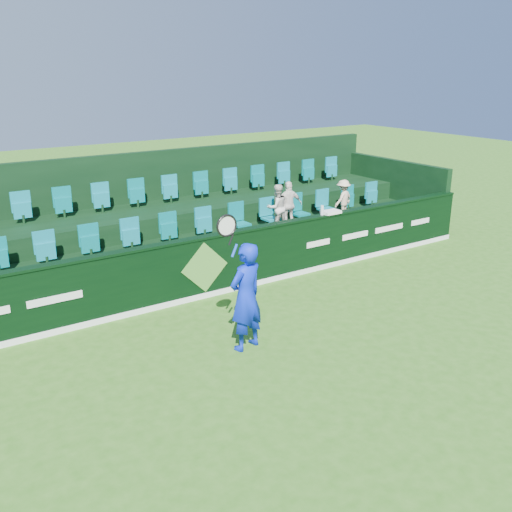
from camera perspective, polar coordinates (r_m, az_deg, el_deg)
ground at (r=9.42m, az=6.74°, el=-11.82°), size 60.00×60.00×0.00m
sponsor_hoarding at (r=12.15m, az=-5.39°, el=-1.11°), size 16.00×0.25×1.35m
stand_tier_front at (r=13.17m, az=-7.67°, el=-0.90°), size 16.00×2.00×0.80m
stand_tier_back at (r=14.75m, az=-11.01°, el=2.06°), size 16.00×1.80×1.30m
stand_rear at (r=15.00m, az=-11.81°, el=4.53°), size 16.00×4.10×2.60m
seat_row_front at (r=13.30m, az=-8.56°, el=2.42°), size 13.50×0.50×0.60m
seat_row_back at (r=14.78m, az=-11.69°, el=5.86°), size 13.50×0.50×0.60m
tennis_player at (r=9.80m, az=-1.03°, el=-4.04°), size 1.07×0.62×2.57m
spectator_left at (r=14.27m, az=2.11°, el=4.88°), size 0.60×0.49×1.16m
spectator_middle at (r=14.48m, az=3.30°, el=5.14°), size 0.75×0.45×1.20m
spectator_right at (r=15.65m, az=8.70°, el=5.67°), size 0.75×0.56×1.04m
towel at (r=13.90m, az=7.50°, el=4.39°), size 0.45×0.30×0.07m
drinks_bottle at (r=13.71m, az=6.63°, el=4.57°), size 0.07×0.07×0.23m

